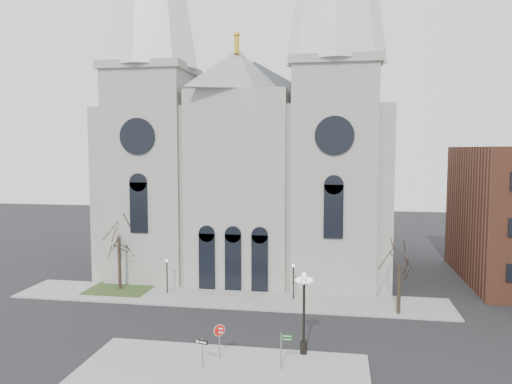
% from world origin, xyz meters
% --- Properties ---
extents(ground, '(160.00, 160.00, 0.00)m').
position_xyz_m(ground, '(0.00, 0.00, 0.00)').
color(ground, black).
rests_on(ground, ground).
extents(sidewalk_near, '(18.00, 10.00, 0.14)m').
position_xyz_m(sidewalk_near, '(3.00, -5.00, 0.07)').
color(sidewalk_near, gray).
rests_on(sidewalk_near, ground).
extents(sidewalk_far, '(40.00, 6.00, 0.14)m').
position_xyz_m(sidewalk_far, '(0.00, 11.00, 0.07)').
color(sidewalk_far, gray).
rests_on(sidewalk_far, ground).
extents(grass_patch, '(6.00, 5.00, 0.18)m').
position_xyz_m(grass_patch, '(-11.00, 12.00, 0.09)').
color(grass_patch, '#2C401B').
rests_on(grass_patch, ground).
extents(cathedral, '(33.00, 26.66, 54.00)m').
position_xyz_m(cathedral, '(0.00, 22.86, 18.48)').
color(cathedral, gray).
rests_on(cathedral, ground).
extents(tree_left, '(3.20, 3.20, 7.50)m').
position_xyz_m(tree_left, '(-11.00, 12.00, 5.58)').
color(tree_left, black).
rests_on(tree_left, ground).
extents(tree_right, '(3.20, 3.20, 6.00)m').
position_xyz_m(tree_right, '(15.00, 9.00, 4.47)').
color(tree_right, black).
rests_on(tree_right, ground).
extents(ped_lamp_left, '(0.32, 0.32, 3.26)m').
position_xyz_m(ped_lamp_left, '(-6.00, 11.50, 2.33)').
color(ped_lamp_left, black).
rests_on(ped_lamp_left, sidewalk_far).
extents(ped_lamp_right, '(0.32, 0.32, 3.26)m').
position_xyz_m(ped_lamp_right, '(6.00, 11.50, 2.33)').
color(ped_lamp_right, black).
rests_on(ped_lamp_right, sidewalk_far).
extents(stop_sign, '(0.81, 0.24, 2.31)m').
position_xyz_m(stop_sign, '(2.43, -2.17, 1.80)').
color(stop_sign, slate).
rests_on(stop_sign, sidewalk_near).
extents(globe_lamp, '(1.21, 1.21, 5.55)m').
position_xyz_m(globe_lamp, '(7.79, -0.50, 3.63)').
color(globe_lamp, black).
rests_on(globe_lamp, sidewalk_near).
extents(one_way_sign, '(0.80, 0.26, 1.86)m').
position_xyz_m(one_way_sign, '(1.69, -3.63, 1.43)').
color(one_way_sign, slate).
rests_on(one_way_sign, sidewalk_near).
extents(street_name_sign, '(0.74, 0.09, 2.30)m').
position_xyz_m(street_name_sign, '(6.67, -3.08, 1.49)').
color(street_name_sign, slate).
rests_on(street_name_sign, sidewalk_near).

